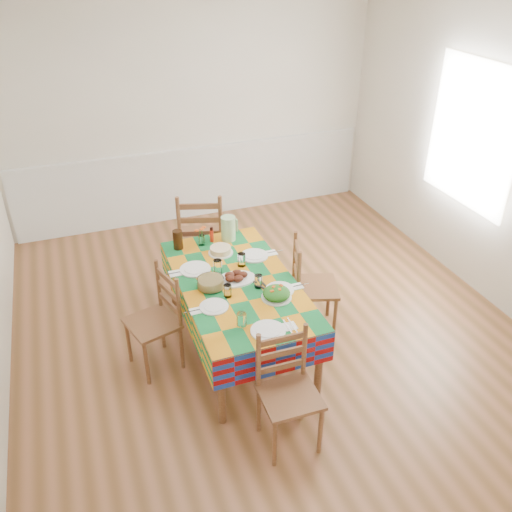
% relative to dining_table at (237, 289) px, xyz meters
% --- Properties ---
extents(room, '(4.58, 5.08, 2.78)m').
position_rel_dining_table_xyz_m(room, '(0.33, 0.16, 0.74)').
color(room, brown).
rests_on(room, ground).
extents(wainscot, '(4.41, 0.06, 0.92)m').
position_rel_dining_table_xyz_m(wainscot, '(0.33, 2.65, -0.12)').
color(wainscot, white).
rests_on(wainscot, room).
extents(window_right, '(0.00, 1.40, 1.40)m').
position_rel_dining_table_xyz_m(window_right, '(2.56, 0.46, 0.89)').
color(window_right, white).
rests_on(window_right, room).
extents(dining_table, '(0.94, 1.75, 0.68)m').
position_rel_dining_table_xyz_m(dining_table, '(0.00, 0.00, 0.00)').
color(dining_table, brown).
rests_on(dining_table, room).
extents(setting_near_head, '(0.42, 0.28, 0.13)m').
position_rel_dining_table_xyz_m(setting_near_head, '(-0.05, -0.66, 0.10)').
color(setting_near_head, white).
rests_on(setting_near_head, dining_table).
extents(setting_left_near, '(0.42, 0.25, 0.11)m').
position_rel_dining_table_xyz_m(setting_left_near, '(-0.23, -0.24, 0.10)').
color(setting_left_near, white).
rests_on(setting_left_near, dining_table).
extents(setting_left_far, '(0.49, 0.29, 0.13)m').
position_rel_dining_table_xyz_m(setting_left_far, '(-0.23, 0.25, 0.10)').
color(setting_left_far, white).
rests_on(setting_left_far, dining_table).
extents(setting_right_near, '(0.44, 0.25, 0.11)m').
position_rel_dining_table_xyz_m(setting_right_near, '(0.24, -0.20, 0.10)').
color(setting_right_near, white).
rests_on(setting_right_near, dining_table).
extents(setting_right_far, '(0.47, 0.27, 0.12)m').
position_rel_dining_table_xyz_m(setting_right_far, '(0.22, 0.29, 0.10)').
color(setting_right_far, white).
rests_on(setting_right_far, dining_table).
extents(meat_platter, '(0.34, 0.24, 0.07)m').
position_rel_dining_table_xyz_m(meat_platter, '(-0.00, 0.03, 0.10)').
color(meat_platter, white).
rests_on(meat_platter, dining_table).
extents(salad_platter, '(0.24, 0.24, 0.10)m').
position_rel_dining_table_xyz_m(salad_platter, '(0.22, -0.33, 0.11)').
color(salad_platter, white).
rests_on(salad_platter, dining_table).
extents(pasta_bowl, '(0.22, 0.22, 0.08)m').
position_rel_dining_table_xyz_m(pasta_bowl, '(-0.23, -0.01, 0.11)').
color(pasta_bowl, white).
rests_on(pasta_bowl, dining_table).
extents(cake, '(0.23, 0.23, 0.06)m').
position_rel_dining_table_xyz_m(cake, '(0.01, 0.49, 0.10)').
color(cake, white).
rests_on(cake, dining_table).
extents(serving_utensils, '(0.13, 0.28, 0.01)m').
position_rel_dining_table_xyz_m(serving_utensils, '(0.17, -0.09, 0.08)').
color(serving_utensils, black).
rests_on(serving_utensils, dining_table).
extents(flower_vase, '(0.12, 0.10, 0.19)m').
position_rel_dining_table_xyz_m(flower_vase, '(-0.11, 0.70, 0.15)').
color(flower_vase, white).
rests_on(flower_vase, dining_table).
extents(hot_sauce, '(0.04, 0.04, 0.15)m').
position_rel_dining_table_xyz_m(hot_sauce, '(-0.01, 0.73, 0.15)').
color(hot_sauce, red).
rests_on(hot_sauce, dining_table).
extents(green_pitcher, '(0.14, 0.14, 0.23)m').
position_rel_dining_table_xyz_m(green_pitcher, '(0.15, 0.71, 0.19)').
color(green_pitcher, '#A3D193').
rests_on(green_pitcher, dining_table).
extents(tea_pitcher, '(0.09, 0.09, 0.18)m').
position_rel_dining_table_xyz_m(tea_pitcher, '(-0.33, 0.71, 0.16)').
color(tea_pitcher, black).
rests_on(tea_pitcher, dining_table).
extents(name_card, '(0.07, 0.02, 0.02)m').
position_rel_dining_table_xyz_m(name_card, '(-0.03, -0.84, 0.08)').
color(name_card, white).
rests_on(name_card, dining_table).
extents(chair_near, '(0.40, 0.39, 0.90)m').
position_rel_dining_table_xyz_m(chair_near, '(0.00, -1.10, -0.16)').
color(chair_near, brown).
rests_on(chair_near, room).
extents(chair_far, '(0.58, 0.56, 1.05)m').
position_rel_dining_table_xyz_m(chair_far, '(-0.01, 1.09, -0.09)').
color(chair_far, brown).
rests_on(chair_far, room).
extents(chair_left, '(0.47, 0.49, 0.90)m').
position_rel_dining_table_xyz_m(chair_left, '(-0.70, 0.01, -0.17)').
color(chair_left, brown).
rests_on(chair_left, room).
extents(chair_right, '(0.49, 0.51, 0.92)m').
position_rel_dining_table_xyz_m(chair_right, '(0.69, 0.01, -0.15)').
color(chair_right, brown).
rests_on(chair_right, room).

